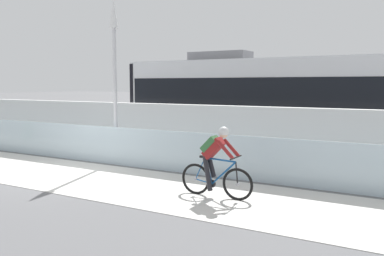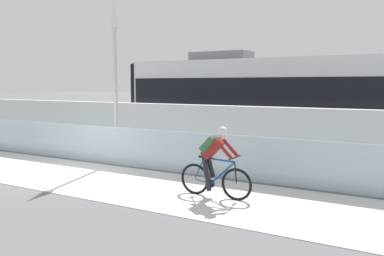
{
  "view_description": "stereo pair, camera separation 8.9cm",
  "coord_description": "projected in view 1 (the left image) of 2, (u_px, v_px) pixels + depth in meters",
  "views": [
    {
      "loc": [
        9.11,
        -8.18,
        2.54
      ],
      "look_at": [
        3.11,
        2.35,
        1.25
      ],
      "focal_mm": 38.75,
      "sensor_mm": 36.0,
      "label": 1
    },
    {
      "loc": [
        9.19,
        -8.13,
        2.54
      ],
      "look_at": [
        3.11,
        2.35,
        1.25
      ],
      "focal_mm": 38.75,
      "sensor_mm": 36.0,
      "label": 2
    }
  ],
  "objects": [
    {
      "name": "tram",
      "position": [
        267.0,
        101.0,
        15.67
      ],
      "size": [
        11.06,
        2.54,
        3.81
      ],
      "color": "silver",
      "rests_on": "ground"
    },
    {
      "name": "ground_plane",
      "position": [
        57.0,
        173.0,
        11.82
      ],
      "size": [
        200.0,
        200.0,
        0.0
      ],
      "primitive_type": "plane",
      "color": "slate"
    },
    {
      "name": "lamp_post_antenna",
      "position": [
        115.0,
        60.0,
        13.14
      ],
      "size": [
        0.28,
        0.28,
        5.2
      ],
      "color": "gray",
      "rests_on": "ground"
    },
    {
      "name": "glass_parapet",
      "position": [
        101.0,
        145.0,
        13.36
      ],
      "size": [
        32.0,
        0.05,
        1.19
      ],
      "primitive_type": "cube",
      "color": "silver",
      "rests_on": "ground"
    },
    {
      "name": "bike_path_deck",
      "position": [
        57.0,
        173.0,
        11.82
      ],
      "size": [
        32.0,
        3.2,
        0.01
      ],
      "primitive_type": "cube",
      "color": "silver",
      "rests_on": "ground"
    },
    {
      "name": "concrete_barrier_wall",
      "position": [
        135.0,
        129.0,
        14.88
      ],
      "size": [
        32.0,
        0.36,
        1.87
      ],
      "primitive_type": "cube",
      "color": "silver",
      "rests_on": "ground"
    },
    {
      "name": "tram_rail_near",
      "position": [
        172.0,
        146.0,
        17.12
      ],
      "size": [
        32.0,
        0.08,
        0.01
      ],
      "primitive_type": "cube",
      "color": "#595654",
      "rests_on": "ground"
    },
    {
      "name": "tram_rail_far",
      "position": [
        189.0,
        141.0,
        18.36
      ],
      "size": [
        32.0,
        0.08,
        0.01
      ],
      "primitive_type": "cube",
      "color": "#595654",
      "rests_on": "ground"
    },
    {
      "name": "cyclist_on_bike",
      "position": [
        216.0,
        162.0,
        9.24
      ],
      "size": [
        1.77,
        0.58,
        1.61
      ],
      "color": "black",
      "rests_on": "ground"
    }
  ]
}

